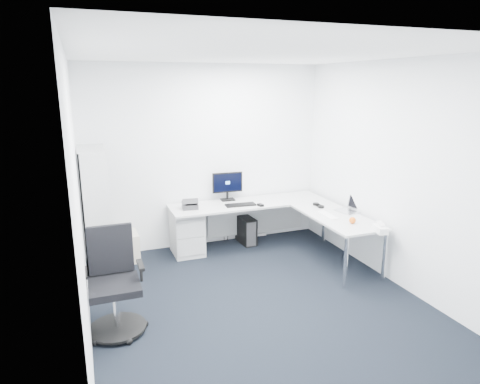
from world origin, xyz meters
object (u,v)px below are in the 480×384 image
object	(u,v)px
l_desk	(257,231)
task_chair	(114,284)
monitor	(228,186)
laptop	(347,204)
bookshelf	(96,214)

from	to	relation	value
l_desk	task_chair	xyz separation A→B (m)	(-2.10, -1.38, 0.18)
monitor	laptop	xyz separation A→B (m)	(1.35, -1.16, -0.11)
task_chair	monitor	bearing A→B (deg)	46.91
bookshelf	monitor	bearing A→B (deg)	14.75
l_desk	task_chair	distance (m)	2.52
l_desk	monitor	distance (m)	0.83
monitor	laptop	bearing A→B (deg)	-37.91
l_desk	bookshelf	distance (m)	2.23
l_desk	laptop	world-z (taller)	laptop
bookshelf	task_chair	size ratio (longest dim) A/B	1.58
bookshelf	task_chair	world-z (taller)	bookshelf
l_desk	monitor	world-z (taller)	monitor
monitor	laptop	distance (m)	1.78
task_chair	bookshelf	bearing A→B (deg)	93.52
task_chair	monitor	xyz separation A→B (m)	(1.84, 1.94, 0.39)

